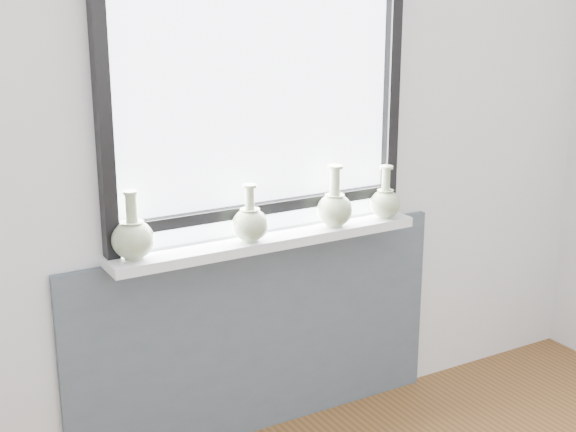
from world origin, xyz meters
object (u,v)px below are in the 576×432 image
windowsill (268,240)px  vase_d (385,201)px  vase_b (250,223)px  vase_a (133,237)px  vase_c (335,207)px

windowsill → vase_d: (0.56, -0.02, 0.09)m
windowsill → vase_d: size_ratio=5.83×
vase_b → vase_d: bearing=0.4°
vase_a → vase_b: bearing=-3.2°
windowsill → vase_d: 0.57m
windowsill → vase_b: bearing=-162.7°
vase_d → vase_a: bearing=178.9°
vase_a → vase_d: 1.12m
windowsill → vase_d: bearing=-2.6°
vase_d → windowsill: bearing=177.4°
windowsill → vase_b: size_ratio=5.82×
vase_b → vase_c: 0.40m
vase_a → vase_b: 0.47m
windowsill → vase_b: 0.14m
vase_d → vase_c: bearing=-180.0°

